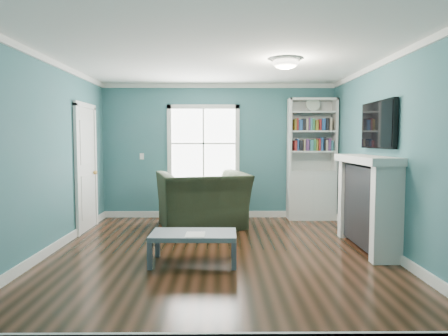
{
  "coord_description": "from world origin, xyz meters",
  "views": [
    {
      "loc": [
        0.03,
        -5.28,
        1.52
      ],
      "look_at": [
        0.08,
        0.4,
        1.12
      ],
      "focal_mm": 32.0,
      "sensor_mm": 36.0,
      "label": 1
    }
  ],
  "objects": [
    {
      "name": "paper_sheet",
      "position": [
        -0.27,
        -0.54,
        0.38
      ],
      "size": [
        0.23,
        0.29,
        0.0
      ],
      "primitive_type": "cube",
      "rotation": [
        0.0,
        0.0,
        -0.01
      ],
      "color": "white",
      "rests_on": "coffee_table"
    },
    {
      "name": "room_walls",
      "position": [
        0.0,
        0.0,
        1.58
      ],
      "size": [
        5.0,
        5.0,
        5.0
      ],
      "color": "#326B6F",
      "rests_on": "ground"
    },
    {
      "name": "ceiling_fixture",
      "position": [
        0.9,
        0.1,
        2.55
      ],
      "size": [
        0.38,
        0.38,
        0.15
      ],
      "color": "white",
      "rests_on": "room_walls"
    },
    {
      "name": "coffee_table",
      "position": [
        -0.3,
        -0.44,
        0.33
      ],
      "size": [
        1.05,
        0.59,
        0.38
      ],
      "rotation": [
        0.0,
        0.0,
        -0.02
      ],
      "color": "#474C56",
      "rests_on": "ground"
    },
    {
      "name": "light_switch",
      "position": [
        -1.5,
        2.48,
        1.2
      ],
      "size": [
        0.08,
        0.01,
        0.12
      ],
      "primitive_type": "cube",
      "color": "white",
      "rests_on": "room_walls"
    },
    {
      "name": "bookshelf",
      "position": [
        1.77,
        2.3,
        0.92
      ],
      "size": [
        0.9,
        0.35,
        2.31
      ],
      "color": "silver",
      "rests_on": "ground"
    },
    {
      "name": "trim",
      "position": [
        0.0,
        0.0,
        1.24
      ],
      "size": [
        4.5,
        5.0,
        2.6
      ],
      "color": "white",
      "rests_on": "ground"
    },
    {
      "name": "tv",
      "position": [
        2.2,
        0.2,
        1.72
      ],
      "size": [
        0.06,
        1.1,
        0.65
      ],
      "primitive_type": "cube",
      "color": "black",
      "rests_on": "fireplace"
    },
    {
      "name": "door",
      "position": [
        -2.22,
        1.4,
        1.07
      ],
      "size": [
        0.12,
        0.98,
        2.17
      ],
      "color": "silver",
      "rests_on": "ground"
    },
    {
      "name": "fireplace",
      "position": [
        2.08,
        0.2,
        0.64
      ],
      "size": [
        0.44,
        1.58,
        1.3
      ],
      "color": "black",
      "rests_on": "ground"
    },
    {
      "name": "recliner",
      "position": [
        -0.28,
        1.6,
        0.64
      ],
      "size": [
        1.67,
        1.31,
        1.28
      ],
      "primitive_type": "imported",
      "rotation": [
        0.0,
        0.0,
        -2.87
      ],
      "color": "black",
      "rests_on": "ground"
    },
    {
      "name": "window",
      "position": [
        -0.3,
        2.49,
        1.45
      ],
      "size": [
        1.4,
        0.06,
        1.5
      ],
      "color": "white",
      "rests_on": "room_walls"
    },
    {
      "name": "floor",
      "position": [
        0.0,
        0.0,
        0.0
      ],
      "size": [
        5.0,
        5.0,
        0.0
      ],
      "primitive_type": "plane",
      "color": "black",
      "rests_on": "ground"
    }
  ]
}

